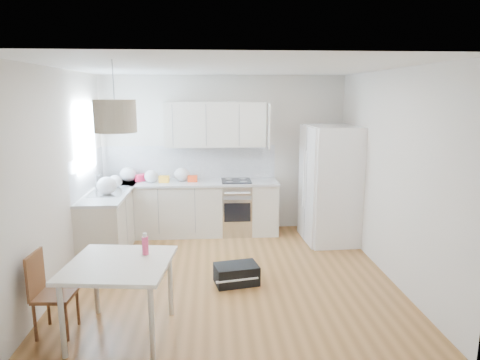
# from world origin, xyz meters

# --- Properties ---
(floor) EXTENTS (4.20, 4.20, 0.00)m
(floor) POSITION_xyz_m (0.00, 0.00, 0.00)
(floor) COLOR brown
(floor) RESTS_ON ground
(ceiling) EXTENTS (4.20, 4.20, 0.00)m
(ceiling) POSITION_xyz_m (0.00, 0.00, 2.70)
(ceiling) COLOR white
(ceiling) RESTS_ON wall_back
(wall_back) EXTENTS (4.20, 0.00, 4.20)m
(wall_back) POSITION_xyz_m (0.00, 2.10, 1.35)
(wall_back) COLOR beige
(wall_back) RESTS_ON floor
(wall_left) EXTENTS (0.00, 4.20, 4.20)m
(wall_left) POSITION_xyz_m (-2.10, 0.00, 1.35)
(wall_left) COLOR beige
(wall_left) RESTS_ON floor
(wall_right) EXTENTS (0.00, 4.20, 4.20)m
(wall_right) POSITION_xyz_m (2.10, 0.00, 1.35)
(wall_right) COLOR beige
(wall_right) RESTS_ON floor
(window_glassblock) EXTENTS (0.02, 1.00, 1.00)m
(window_glassblock) POSITION_xyz_m (-2.09, 1.15, 1.75)
(window_glassblock) COLOR #BFE0F9
(window_glassblock) RESTS_ON wall_left
(cabinets_back) EXTENTS (3.00, 0.60, 0.88)m
(cabinets_back) POSITION_xyz_m (-0.60, 1.80, 0.44)
(cabinets_back) COLOR beige
(cabinets_back) RESTS_ON floor
(cabinets_left) EXTENTS (0.60, 1.80, 0.88)m
(cabinets_left) POSITION_xyz_m (-1.80, 1.20, 0.44)
(cabinets_left) COLOR beige
(cabinets_left) RESTS_ON floor
(counter_back) EXTENTS (3.02, 0.64, 0.04)m
(counter_back) POSITION_xyz_m (-0.60, 1.80, 0.90)
(counter_back) COLOR silver
(counter_back) RESTS_ON cabinets_back
(counter_left) EXTENTS (0.64, 1.82, 0.04)m
(counter_left) POSITION_xyz_m (-1.80, 1.20, 0.90)
(counter_left) COLOR silver
(counter_left) RESTS_ON cabinets_left
(backsplash_back) EXTENTS (3.00, 0.01, 0.58)m
(backsplash_back) POSITION_xyz_m (-0.60, 2.09, 1.21)
(backsplash_back) COLOR white
(backsplash_back) RESTS_ON wall_back
(backsplash_left) EXTENTS (0.01, 1.80, 0.58)m
(backsplash_left) POSITION_xyz_m (-2.09, 1.20, 1.21)
(backsplash_left) COLOR white
(backsplash_left) RESTS_ON wall_left
(upper_cabinets) EXTENTS (1.70, 0.32, 0.75)m
(upper_cabinets) POSITION_xyz_m (-0.15, 1.94, 1.88)
(upper_cabinets) COLOR beige
(upper_cabinets) RESTS_ON wall_back
(range_oven) EXTENTS (0.50, 0.61, 0.88)m
(range_oven) POSITION_xyz_m (0.20, 1.80, 0.44)
(range_oven) COLOR silver
(range_oven) RESTS_ON floor
(sink) EXTENTS (0.50, 0.80, 0.16)m
(sink) POSITION_xyz_m (-1.80, 1.15, 0.92)
(sink) COLOR silver
(sink) RESTS_ON counter_left
(refrigerator) EXTENTS (0.94, 0.99, 1.89)m
(refrigerator) POSITION_xyz_m (1.71, 1.32, 0.95)
(refrigerator) COLOR white
(refrigerator) RESTS_ON floor
(dining_table) EXTENTS (1.08, 1.08, 0.77)m
(dining_table) POSITION_xyz_m (-1.14, -1.33, 0.69)
(dining_table) COLOR beige
(dining_table) RESTS_ON floor
(dining_chair) EXTENTS (0.38, 0.38, 0.86)m
(dining_chair) POSITION_xyz_m (-1.80, -1.26, 0.43)
(dining_chair) COLOR #492E16
(dining_chair) RESTS_ON floor
(drink_bottle) EXTENTS (0.08, 0.08, 0.23)m
(drink_bottle) POSITION_xyz_m (-0.91, -1.14, 0.88)
(drink_bottle) COLOR #DE3D6D
(drink_bottle) RESTS_ON dining_table
(gym_bag) EXTENTS (0.60, 0.45, 0.25)m
(gym_bag) POSITION_xyz_m (0.08, -0.23, 0.12)
(gym_bag) COLOR black
(gym_bag) RESTS_ON floor
(pendant_lamp) EXTENTS (0.41, 0.41, 0.31)m
(pendant_lamp) POSITION_xyz_m (-1.12, -1.19, 2.18)
(pendant_lamp) COLOR beige
(pendant_lamp) RESTS_ON ceiling
(grocery_bag_a) EXTENTS (0.28, 0.24, 0.25)m
(grocery_bag_a) POSITION_xyz_m (-1.63, 1.89, 1.05)
(grocery_bag_a) COLOR silver
(grocery_bag_a) RESTS_ON counter_back
(grocery_bag_b) EXTENTS (0.24, 0.20, 0.21)m
(grocery_bag_b) POSITION_xyz_m (-1.23, 1.77, 1.03)
(grocery_bag_b) COLOR silver
(grocery_bag_b) RESTS_ON counter_back
(grocery_bag_c) EXTENTS (0.26, 0.22, 0.23)m
(grocery_bag_c) POSITION_xyz_m (-0.73, 1.87, 1.04)
(grocery_bag_c) COLOR silver
(grocery_bag_c) RESTS_ON counter_back
(grocery_bag_d) EXTENTS (0.22, 0.19, 0.20)m
(grocery_bag_d) POSITION_xyz_m (-1.75, 1.44, 1.02)
(grocery_bag_d) COLOR silver
(grocery_bag_d) RESTS_ON counter_back
(grocery_bag_e) EXTENTS (0.29, 0.25, 0.26)m
(grocery_bag_e) POSITION_xyz_m (-1.77, 0.96, 1.05)
(grocery_bag_e) COLOR silver
(grocery_bag_e) RESTS_ON counter_left
(snack_orange) EXTENTS (0.16, 0.11, 0.11)m
(snack_orange) POSITION_xyz_m (-0.54, 1.80, 0.97)
(snack_orange) COLOR red
(snack_orange) RESTS_ON counter_back
(snack_yellow) EXTENTS (0.18, 0.12, 0.11)m
(snack_yellow) POSITION_xyz_m (-1.02, 1.78, 0.98)
(snack_yellow) COLOR #FFAC28
(snack_yellow) RESTS_ON counter_back
(snack_red) EXTENTS (0.20, 0.20, 0.12)m
(snack_red) POSITION_xyz_m (-1.42, 1.90, 0.98)
(snack_red) COLOR #BB1736
(snack_red) RESTS_ON counter_back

